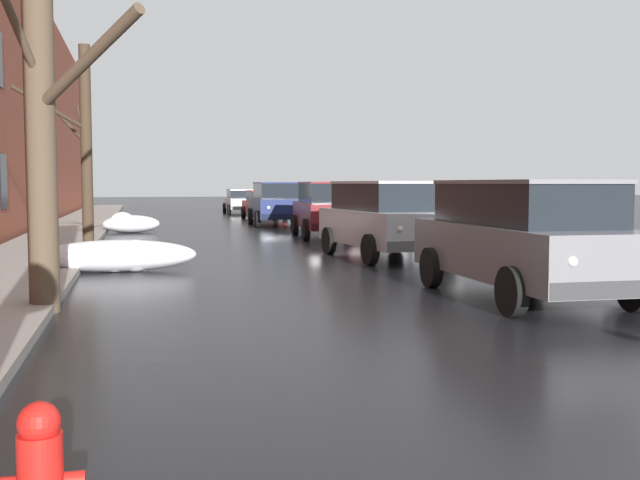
% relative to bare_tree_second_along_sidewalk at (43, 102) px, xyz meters
% --- Properties ---
extents(left_sidewalk_slab, '(2.49, 80.00, 0.13)m').
position_rel_bare_tree_second_along_sidewalk_xyz_m(left_sidewalk_slab, '(-1.16, 8.76, -2.79)').
color(left_sidewalk_slab, gray).
rests_on(left_sidewalk_slab, ground).
extents(snow_bank_near_corner_left, '(2.01, 1.25, 0.75)m').
position_rel_bare_tree_second_along_sidewalk_xyz_m(snow_bank_near_corner_left, '(0.88, 17.06, -2.53)').
color(snow_bank_near_corner_left, white).
rests_on(snow_bank_near_corner_left, ground).
extents(snow_bank_mid_block_left, '(3.16, 0.97, 0.65)m').
position_rel_bare_tree_second_along_sidewalk_xyz_m(snow_bank_mid_block_left, '(0.82, 4.76, -2.54)').
color(snow_bank_mid_block_left, white).
rests_on(snow_bank_mid_block_left, ground).
extents(snow_bank_near_corner_right, '(2.06, 1.27, 0.64)m').
position_rel_bare_tree_second_along_sidewalk_xyz_m(snow_bank_near_corner_right, '(8.86, 9.83, -2.56)').
color(snow_bank_near_corner_right, white).
rests_on(snow_bank_near_corner_right, ground).
extents(snow_bank_far_right_pile, '(3.14, 1.37, 0.58)m').
position_rel_bare_tree_second_along_sidewalk_xyz_m(snow_bank_far_right_pile, '(9.04, 18.39, -2.57)').
color(snow_bank_far_right_pile, white).
rests_on(snow_bank_far_right_pile, ground).
extents(bare_tree_second_along_sidewalk, '(1.91, 3.43, 5.75)m').
position_rel_bare_tree_second_along_sidewalk_xyz_m(bare_tree_second_along_sidewalk, '(0.00, 0.00, 0.00)').
color(bare_tree_second_along_sidewalk, '#4C3D2D').
rests_on(bare_tree_second_along_sidewalk, ground).
extents(bare_tree_mid_block, '(1.76, 3.22, 5.27)m').
position_rel_bare_tree_second_along_sidewalk_xyz_m(bare_tree_mid_block, '(-0.10, 9.46, -0.14)').
color(bare_tree_mid_block, '#382B1E').
rests_on(bare_tree_mid_block, ground).
extents(suv_grey_approaching_near_lane, '(2.07, 4.85, 1.82)m').
position_rel_bare_tree_second_along_sidewalk_xyz_m(suv_grey_approaching_near_lane, '(6.94, -0.32, -1.87)').
color(suv_grey_approaching_near_lane, slate).
rests_on(suv_grey_approaching_near_lane, ground).
extents(suv_silver_parked_kerbside_close, '(2.29, 4.56, 1.82)m').
position_rel_bare_tree_second_along_sidewalk_xyz_m(suv_silver_parked_kerbside_close, '(6.86, 6.19, -1.87)').
color(suv_silver_parked_kerbside_close, '#B7B7BC').
rests_on(suv_silver_parked_kerbside_close, ground).
extents(suv_maroon_parked_kerbside_mid, '(2.33, 4.75, 1.82)m').
position_rel_bare_tree_second_along_sidewalk_xyz_m(suv_maroon_parked_kerbside_mid, '(7.29, 13.30, -1.87)').
color(suv_maroon_parked_kerbside_mid, maroon).
rests_on(suv_maroon_parked_kerbside_mid, ground).
extents(suv_darkblue_parked_far_down_block, '(2.18, 4.36, 1.82)m').
position_rel_bare_tree_second_along_sidewalk_xyz_m(suv_darkblue_parked_far_down_block, '(6.83, 20.52, -1.87)').
color(suv_darkblue_parked_far_down_block, navy).
rests_on(suv_darkblue_parked_far_down_block, ground).
extents(sedan_red_queued_behind_truck, '(1.87, 3.96, 1.42)m').
position_rel_bare_tree_second_along_sidewalk_xyz_m(sedan_red_queued_behind_truck, '(7.22, 26.26, -2.11)').
color(sedan_red_queued_behind_truck, red).
rests_on(sedan_red_queued_behind_truck, ground).
extents(sedan_white_at_far_intersection, '(1.88, 4.31, 1.42)m').
position_rel_bare_tree_second_along_sidewalk_xyz_m(sedan_white_at_far_intersection, '(7.00, 33.12, -2.11)').
color(sedan_white_at_far_intersection, silver).
rests_on(sedan_white_at_far_intersection, ground).
extents(fire_hydrant, '(0.42, 0.22, 0.71)m').
position_rel_bare_tree_second_along_sidewalk_xyz_m(fire_hydrant, '(0.74, -7.05, -2.50)').
color(fire_hydrant, red).
rests_on(fire_hydrant, ground).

